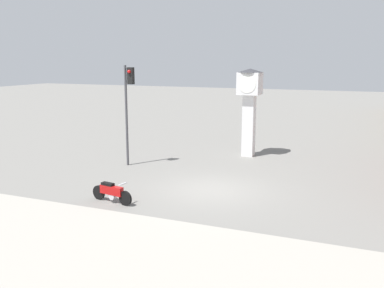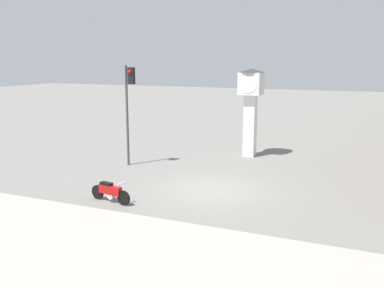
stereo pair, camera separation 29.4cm
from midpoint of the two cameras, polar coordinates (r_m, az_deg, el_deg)
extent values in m
plane|color=slate|center=(17.40, 2.95, -6.15)|extent=(120.00, 120.00, 0.00)
cube|color=#9E998E|center=(11.66, -9.13, -15.11)|extent=(36.00, 6.00, 0.10)
cylinder|color=black|center=(15.74, -8.57, -7.13)|extent=(0.55, 0.18, 0.54)
cylinder|color=black|center=(16.59, -11.96, -6.28)|extent=(0.55, 0.18, 0.54)
cube|color=#B71414|center=(16.10, -10.34, -6.02)|extent=(1.01, 0.37, 0.32)
cube|color=black|center=(16.16, -10.83, -5.21)|extent=(0.53, 0.29, 0.09)
cylinder|color=silver|center=(16.14, -10.19, -6.82)|extent=(0.28, 0.22, 0.25)
cube|color=silver|center=(15.64, -8.90, -5.24)|extent=(0.12, 0.40, 0.04)
cube|color=white|center=(23.31, 8.10, 2.44)|extent=(0.61, 0.61, 3.35)
cube|color=white|center=(23.08, 8.25, 7.98)|extent=(1.16, 1.16, 1.16)
cylinder|color=white|center=(22.50, 7.86, 7.91)|extent=(0.93, 0.02, 0.93)
cone|color=#333338|center=(23.05, 8.30, 9.68)|extent=(1.40, 1.40, 0.20)
cylinder|color=#47474C|center=(21.21, -8.24, 3.71)|extent=(0.12, 0.12, 4.92)
cube|color=black|center=(20.89, -7.68, 9.01)|extent=(0.28, 0.24, 0.80)
sphere|color=red|center=(20.76, -7.91, 9.54)|extent=(0.16, 0.16, 0.16)
camera|label=1|loc=(0.15, -89.57, 0.09)|focal=40.00mm
camera|label=2|loc=(0.15, 90.43, -0.09)|focal=40.00mm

